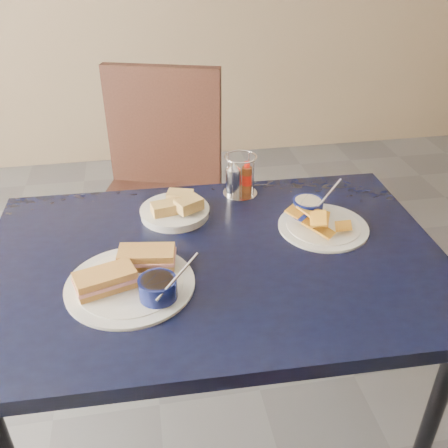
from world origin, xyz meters
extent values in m
cube|color=black|center=(-0.19, 0.16, 0.73)|extent=(1.24, 0.84, 0.04)
cylinder|color=black|center=(0.34, -0.16, 0.35)|extent=(0.04, 0.04, 0.71)
cylinder|color=black|center=(-0.71, 0.49, 0.35)|extent=(0.04, 0.04, 0.71)
cylinder|color=black|center=(0.34, 0.49, 0.35)|extent=(0.04, 0.04, 0.71)
cube|color=black|center=(-0.31, 0.89, 0.49)|extent=(0.59, 0.58, 0.05)
cylinder|color=black|center=(-0.51, 0.71, 0.23)|extent=(0.04, 0.04, 0.47)
cylinder|color=black|center=(-0.12, 0.71, 0.23)|extent=(0.04, 0.04, 0.47)
cylinder|color=black|center=(-0.51, 1.08, 0.23)|extent=(0.04, 0.04, 0.47)
cylinder|color=black|center=(-0.12, 1.08, 0.23)|extent=(0.04, 0.04, 0.47)
cube|color=black|center=(-0.31, 1.10, 0.76)|extent=(0.47, 0.19, 0.50)
cylinder|color=white|center=(-0.41, 0.08, 0.75)|extent=(0.31, 0.31, 0.01)
cylinder|color=white|center=(-0.41, 0.08, 0.76)|extent=(0.26, 0.26, 0.00)
cube|color=#D0964A|center=(-0.47, 0.07, 0.78)|extent=(0.15, 0.11, 0.04)
cube|color=tan|center=(-0.47, 0.07, 0.78)|extent=(0.16, 0.12, 0.01)
cube|color=#D0964A|center=(-0.37, 0.14, 0.78)|extent=(0.15, 0.09, 0.04)
cube|color=tan|center=(-0.37, 0.14, 0.78)|extent=(0.15, 0.10, 0.01)
cylinder|color=#0A0F3A|center=(-0.35, 0.01, 0.79)|extent=(0.09, 0.09, 0.05)
cylinder|color=black|center=(-0.35, 0.01, 0.80)|extent=(0.08, 0.08, 0.01)
cylinder|color=silver|center=(-0.30, -0.01, 0.83)|extent=(0.11, 0.07, 0.08)
cylinder|color=white|center=(0.14, 0.24, 0.75)|extent=(0.26, 0.26, 0.01)
cylinder|color=white|center=(0.14, 0.24, 0.76)|extent=(0.21, 0.21, 0.00)
cube|color=gold|center=(0.19, 0.21, 0.76)|extent=(0.06, 0.08, 0.03)
cube|color=gold|center=(0.11, 0.24, 0.77)|extent=(0.08, 0.08, 0.02)
cube|color=gold|center=(0.11, 0.18, 0.77)|extent=(0.08, 0.08, 0.02)
cube|color=gold|center=(0.11, 0.30, 0.78)|extent=(0.07, 0.08, 0.03)
cube|color=gold|center=(0.11, 0.31, 0.78)|extent=(0.08, 0.07, 0.02)
cube|color=gold|center=(0.12, 0.23, 0.79)|extent=(0.07, 0.08, 0.02)
cube|color=gold|center=(0.07, 0.28, 0.79)|extent=(0.08, 0.08, 0.02)
cube|color=gold|center=(0.10, 0.26, 0.80)|extent=(0.07, 0.08, 0.02)
cube|color=gold|center=(0.11, 0.20, 0.80)|extent=(0.06, 0.08, 0.03)
cylinder|color=#0A0F3A|center=(0.11, 0.30, 0.79)|extent=(0.09, 0.09, 0.05)
cylinder|color=beige|center=(0.11, 0.30, 0.80)|extent=(0.08, 0.08, 0.01)
cylinder|color=silver|center=(0.16, 0.28, 0.83)|extent=(0.11, 0.07, 0.08)
cylinder|color=white|center=(-0.27, 0.39, 0.76)|extent=(0.20, 0.20, 0.02)
cylinder|color=white|center=(-0.27, 0.39, 0.77)|extent=(0.17, 0.17, 0.00)
cube|color=tan|center=(-0.30, 0.37, 0.79)|extent=(0.08, 0.06, 0.03)
cube|color=tan|center=(-0.25, 0.42, 0.79)|extent=(0.09, 0.07, 0.03)
cube|color=tan|center=(-0.23, 0.36, 0.80)|extent=(0.09, 0.08, 0.03)
cylinder|color=silver|center=(-0.05, 0.48, 0.75)|extent=(0.11, 0.11, 0.01)
cylinder|color=silver|center=(-0.02, 0.52, 0.82)|extent=(0.00, 0.00, 0.13)
cylinder|color=silver|center=(-0.09, 0.52, 0.82)|extent=(0.01, 0.00, 0.13)
cylinder|color=silver|center=(-0.09, 0.45, 0.82)|extent=(0.01, 0.01, 0.13)
cylinder|color=silver|center=(-0.02, 0.45, 0.82)|extent=(0.00, 0.01, 0.13)
torus|color=silver|center=(-0.05, 0.48, 0.88)|extent=(0.10, 0.10, 0.00)
cylinder|color=silver|center=(-0.08, 0.48, 0.80)|extent=(0.05, 0.05, 0.08)
cone|color=silver|center=(-0.08, 0.48, 0.85)|extent=(0.04, 0.04, 0.02)
cylinder|color=brown|center=(-0.03, 0.49, 0.80)|extent=(0.03, 0.03, 0.08)
cylinder|color=#BB160A|center=(-0.03, 0.49, 0.80)|extent=(0.03, 0.03, 0.03)
cylinder|color=#BB160A|center=(-0.03, 0.49, 0.85)|extent=(0.02, 0.02, 0.02)
camera|label=1|loc=(-0.35, -0.90, 1.52)|focal=40.00mm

